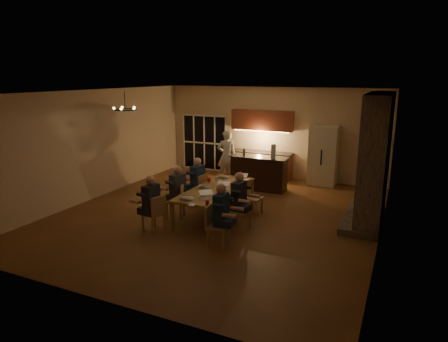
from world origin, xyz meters
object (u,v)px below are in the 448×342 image
chair_right_near (218,226)px  laptop_a (188,194)px  dining_table (216,202)px  bar_island (259,173)px  can_silver (203,193)px  laptop_b (207,194)px  mug_front (206,191)px  person_right_near (221,214)px  bar_blender (273,151)px  laptop_e (225,173)px  plate_far (240,183)px  chair_right_mid (240,211)px  person_left_mid (178,191)px  person_left_far (198,182)px  chandelier (125,110)px  can_cola (234,173)px  standing_person (227,156)px  chair_left_far (198,189)px  laptop_c (206,183)px  person_right_mid (239,200)px  plate_near (221,195)px  refrigerator (323,156)px  plate_left (189,197)px  chair_left_mid (175,201)px  person_left_near (151,204)px  redcup_far (241,174)px  chair_left_near (153,213)px  redcup_near (207,203)px  redcup_mid (209,180)px  mug_back (216,178)px  laptop_d (222,185)px  chair_right_far (253,198)px

chair_right_near → laptop_a: (-1.06, 0.57, 0.42)m
dining_table → bar_island: bearing=86.5°
chair_right_near → can_silver: (-0.84, 0.93, 0.37)m
laptop_b → mug_front: laptop_b is taller
laptop_a → can_silver: laptop_a is taller
person_right_near → bar_blender: (-0.23, 4.32, 0.61)m
laptop_e → plate_far: bearing=160.9°
chair_right_mid → person_left_mid: (-1.76, 0.08, 0.24)m
person_left_far → plate_far: size_ratio=5.67×
chandelier → can_cola: bearing=45.9°
person_left_far → standing_person: standing_person is taller
chair_left_far → plate_far: chair_left_far is taller
chair_right_near → laptop_c: bearing=28.3°
person_right_mid → plate_near: size_ratio=6.03×
refrigerator → plate_left: bearing=-112.6°
chair_left_mid → chandelier: chandelier is taller
person_left_near → person_left_mid: (0.03, 1.14, 0.00)m
chair_right_near → plate_near: size_ratio=3.89×
redcup_far → plate_left: redcup_far is taller
bar_island → plate_left: size_ratio=7.52×
chair_left_near → plate_near: chair_left_near is taller
bar_blender → chair_left_far: bearing=-133.6°
chair_left_near → standing_person: 4.82m
redcup_near → redcup_mid: (-0.86, 1.79, 0.00)m
chair_right_near → laptop_c: size_ratio=2.78×
laptop_a → laptop_b: (0.41, 0.18, 0.00)m
person_left_far → redcup_far: person_left_far is taller
refrigerator → laptop_c: 4.78m
chair_right_near → chair_left_near: bearing=80.7°
laptop_c → plate_far: laptop_c is taller
chair_left_mid → plate_far: (1.29, 1.23, 0.31)m
bar_island → laptop_a: bearing=-95.8°
chair_left_near → chair_right_mid: bearing=134.2°
person_left_far → plate_far: (1.22, 0.14, 0.07)m
chandelier → person_right_near: bearing=-15.7°
dining_table → mug_back: (-0.33, 0.74, 0.43)m
person_left_near → can_cola: person_left_near is taller
laptop_d → mug_back: size_ratio=3.20×
person_right_near → laptop_a: bearing=62.2°
person_right_mid → chandelier: bearing=99.8°
chair_left_far → chair_right_far: (1.73, -0.11, 0.00)m
chair_right_far → mug_front: chair_right_far is taller
redcup_far → can_silver: bearing=-92.7°
chair_left_mid → redcup_mid: 1.15m
bar_island → plate_far: (0.21, -2.11, 0.22)m
chair_right_mid → person_left_far: 2.10m
person_left_far → standing_person: (-0.32, 2.68, 0.21)m
mug_back → plate_near: mug_back is taller
chair_right_mid → laptop_e: 2.10m
chair_right_mid → chair_right_far: size_ratio=1.00×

